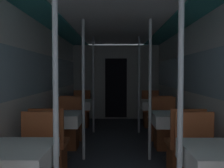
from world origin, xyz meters
name	(u,v)px	position (x,y,z in m)	size (l,w,h in m)	color
wall_left	(37,87)	(-1.29, 2.84, 1.13)	(0.05, 8.47, 2.18)	silver
wall_right	(196,87)	(1.29, 2.84, 1.13)	(0.05, 8.47, 2.18)	silver
ceiling_panel	(117,19)	(0.00, 2.84, 2.22)	(2.58, 8.47, 0.07)	white
bulkhead_far	(116,82)	(0.00, 6.22, 1.08)	(2.53, 0.09, 2.18)	#A8A8A3
dining_table_left_0	(13,160)	(-0.89, 0.87, 0.62)	(0.65, 0.65, 0.73)	#4C4C51
support_pole_left_0	(56,105)	(-0.52, 0.87, 1.09)	(0.05, 0.05, 2.18)	silver
dining_table_left_1	(60,120)	(-0.89, 2.67, 0.62)	(0.65, 0.65, 0.73)	#4C4C51
chair_left_near_1	(50,154)	(-0.89, 2.06, 0.28)	(0.44, 0.44, 0.91)	brown
chair_left_far_1	(68,132)	(-0.89, 3.28, 0.28)	(0.44, 0.44, 0.91)	brown
support_pole_left_1	(83,90)	(-0.52, 2.67, 1.09)	(0.05, 0.05, 2.18)	silver
dining_table_left_2	(77,105)	(-0.89, 4.47, 0.62)	(0.65, 0.65, 0.73)	#4C4C51
chair_left_near_2	(73,125)	(-0.89, 3.86, 0.28)	(0.44, 0.44, 0.91)	brown
chair_left_far_2	(81,115)	(-0.89, 5.07, 0.28)	(0.44, 0.44, 0.91)	brown
support_pole_left_2	(93,85)	(-0.52, 4.47, 1.09)	(0.05, 0.05, 2.18)	silver
dining_table_right_0	(224,161)	(0.89, 0.87, 0.62)	(0.65, 0.65, 0.73)	#4C4C51
support_pole_right_0	(180,105)	(0.52, 0.87, 1.09)	(0.05, 0.05, 2.18)	silver
dining_table_right_1	(173,120)	(0.89, 2.67, 0.62)	(0.65, 0.65, 0.73)	#4C4C51
chair_right_near_1	(184,154)	(0.89, 2.06, 0.28)	(0.44, 0.44, 0.91)	brown
chair_right_far_1	(165,133)	(0.89, 3.28, 0.28)	(0.44, 0.44, 0.91)	brown
support_pole_right_1	(150,90)	(0.52, 2.67, 1.09)	(0.05, 0.05, 2.18)	silver
dining_table_right_2	(155,105)	(0.89, 4.47, 0.62)	(0.65, 0.65, 0.73)	#4C4C51
chair_right_near_2	(160,126)	(0.89, 3.86, 0.28)	(0.44, 0.44, 0.91)	brown
chair_right_far_2	(151,116)	(0.89, 5.07, 0.28)	(0.44, 0.44, 0.91)	brown
support_pole_right_2	(139,85)	(0.52, 4.47, 1.09)	(0.05, 0.05, 2.18)	silver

